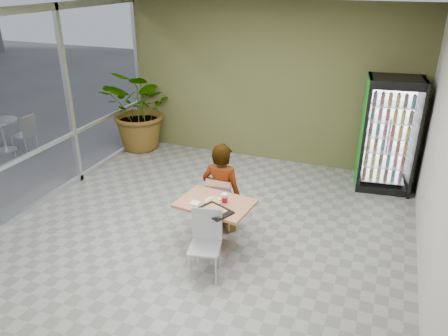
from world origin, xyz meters
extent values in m
plane|color=gray|center=(0.00, 0.00, 0.00)|extent=(7.00, 7.00, 0.00)
cube|color=#BA7250|center=(0.28, 0.00, 0.73)|extent=(1.08, 0.82, 0.04)
cylinder|color=silver|center=(0.28, 0.00, 0.35)|extent=(0.10, 0.10, 0.71)
cube|color=silver|center=(0.28, 0.00, 0.02)|extent=(0.55, 0.46, 0.04)
cube|color=silver|center=(0.16, 0.61, 0.41)|extent=(0.39, 0.39, 0.03)
cube|color=silver|center=(0.15, 0.42, 0.64)|extent=(0.39, 0.03, 0.46)
cylinder|color=silver|center=(0.32, 0.77, 0.21)|extent=(0.02, 0.02, 0.41)
cylinder|color=silver|center=(-0.01, 0.77, 0.21)|extent=(0.02, 0.02, 0.41)
cylinder|color=silver|center=(0.32, 0.44, 0.21)|extent=(0.02, 0.02, 0.41)
cylinder|color=silver|center=(-0.01, 0.44, 0.21)|extent=(0.02, 0.02, 0.41)
cube|color=silver|center=(0.38, -0.62, 0.42)|extent=(0.47, 0.47, 0.03)
cube|color=silver|center=(0.34, -0.43, 0.66)|extent=(0.39, 0.11, 0.47)
cylinder|color=silver|center=(0.25, -0.82, 0.21)|extent=(0.02, 0.02, 0.42)
cylinder|color=silver|center=(0.58, -0.75, 0.21)|extent=(0.02, 0.02, 0.42)
cylinder|color=silver|center=(0.18, -0.49, 0.21)|extent=(0.02, 0.02, 0.42)
cylinder|color=silver|center=(0.51, -0.42, 0.21)|extent=(0.02, 0.02, 0.42)
imported|color=black|center=(0.16, 0.56, 0.55)|extent=(0.63, 0.41, 1.70)
cylinder|color=silver|center=(0.25, 0.02, 0.76)|extent=(0.25, 0.25, 0.01)
cylinder|color=silver|center=(0.42, 0.01, 0.82)|extent=(0.08, 0.08, 0.15)
cylinder|color=#B40B15|center=(0.42, 0.01, 0.82)|extent=(0.09, 0.09, 0.08)
cylinder|color=silver|center=(0.42, 0.01, 0.90)|extent=(0.09, 0.09, 0.01)
cube|color=silver|center=(0.03, -0.14, 0.76)|extent=(0.14, 0.14, 0.02)
cube|color=black|center=(0.37, -0.24, 0.76)|extent=(0.53, 0.47, 0.02)
cube|color=black|center=(2.40, 2.94, 1.02)|extent=(0.99, 0.82, 2.04)
cube|color=green|center=(1.93, 2.94, 1.02)|extent=(0.09, 0.70, 2.00)
cube|color=white|center=(2.40, 2.59, 1.04)|extent=(0.73, 0.10, 1.63)
imported|color=#2C6E2E|center=(-2.69, 3.05, 0.91)|extent=(1.92, 1.76, 1.81)
camera|label=1|loc=(2.29, -4.89, 3.65)|focal=35.00mm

